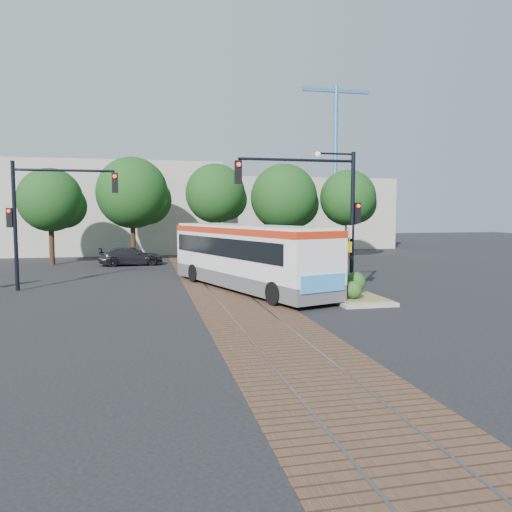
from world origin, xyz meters
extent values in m
plane|color=black|center=(0.00, 0.00, 0.00)|extent=(120.00, 120.00, 0.00)
cube|color=brown|center=(0.00, 4.00, 0.01)|extent=(3.60, 40.00, 0.01)
cube|color=slate|center=(-0.75, 4.00, 0.01)|extent=(0.06, 40.00, 0.01)
cube|color=slate|center=(0.75, 4.00, 0.01)|extent=(0.06, 40.00, 0.01)
cylinder|color=#382314|center=(-10.00, 16.00, 1.43)|extent=(0.36, 0.36, 2.86)
sphere|color=#1A3E13|center=(-10.00, 16.00, 4.51)|extent=(4.40, 4.40, 4.40)
cylinder|color=#382314|center=(-4.50, 16.80, 1.56)|extent=(0.36, 0.36, 3.12)
sphere|color=#1A3E13|center=(-4.50, 16.80, 5.07)|extent=(5.20, 5.20, 5.20)
cylinder|color=#382314|center=(1.50, 16.00, 1.69)|extent=(0.36, 0.36, 3.39)
sphere|color=#1A3E13|center=(1.50, 16.00, 5.04)|extent=(4.40, 4.40, 4.40)
cylinder|color=#382314|center=(7.00, 16.80, 1.43)|extent=(0.36, 0.36, 2.86)
sphere|color=#1A3E13|center=(7.00, 16.80, 4.81)|extent=(5.20, 5.20, 5.20)
cylinder|color=#382314|center=(12.00, 16.00, 1.56)|extent=(0.36, 0.36, 3.12)
sphere|color=#1A3E13|center=(12.00, 16.00, 4.77)|extent=(4.40, 4.40, 4.40)
cube|color=#ADA899|center=(-8.00, 28.00, 4.00)|extent=(22.00, 12.00, 8.00)
cube|color=#ADA899|center=(12.00, 30.00, 3.50)|extent=(18.00, 10.00, 7.00)
cylinder|color=#3F72B2|center=(18.00, 34.00, 9.00)|extent=(0.50, 0.50, 18.00)
cube|color=#3F72B2|center=(18.00, 34.00, 17.50)|extent=(8.00, 0.40, 0.40)
cube|color=#4E4E51|center=(1.02, 1.98, 0.52)|extent=(5.84, 11.54, 0.66)
cube|color=white|center=(1.02, 1.98, 1.75)|extent=(5.85, 11.55, 1.80)
cube|color=black|center=(0.94, 2.25, 2.04)|extent=(5.55, 10.49, 0.85)
cube|color=red|center=(1.02, 1.98, 2.80)|extent=(5.89, 11.56, 0.28)
cube|color=white|center=(1.02, 1.98, 2.99)|extent=(5.66, 11.17, 0.13)
cube|color=black|center=(2.77, -3.28, 2.13)|extent=(1.48, 0.59, 0.85)
cube|color=#3690D8|center=(2.82, -3.44, 1.00)|extent=(2.00, 0.71, 0.66)
cube|color=orange|center=(2.49, 1.47, 1.19)|extent=(1.40, 4.07, 1.04)
cylinder|color=black|center=(1.28, -2.23, 0.47)|extent=(0.61, 1.00, 0.95)
cylinder|color=black|center=(3.34, -1.54, 0.47)|extent=(0.61, 1.00, 0.95)
cylinder|color=black|center=(-1.15, 5.06, 0.47)|extent=(0.61, 1.00, 0.95)
cylinder|color=black|center=(0.92, 5.74, 0.47)|extent=(0.61, 1.00, 0.95)
cube|color=gray|center=(4.80, -1.00, 0.07)|extent=(2.20, 5.20, 0.15)
cube|color=olive|center=(4.80, -1.00, 0.19)|extent=(1.90, 4.80, 0.08)
sphere|color=#1E4719|center=(4.40, -2.60, 0.58)|extent=(0.70, 0.70, 0.70)
sphere|color=#1E4719|center=(5.10, -1.20, 0.68)|extent=(0.90, 0.90, 0.90)
sphere|color=#1E4719|center=(4.60, 0.40, 0.63)|extent=(0.80, 0.80, 0.80)
sphere|color=#1E4719|center=(5.30, 0.90, 0.53)|extent=(0.60, 0.60, 0.60)
cylinder|color=black|center=(5.10, -0.80, 3.21)|extent=(0.18, 0.18, 6.00)
cylinder|color=black|center=(2.60, -0.80, 5.81)|extent=(5.00, 0.12, 0.12)
cube|color=black|center=(0.10, -0.80, 5.26)|extent=(0.28, 0.22, 0.95)
sphere|color=#FF190C|center=(0.10, -0.94, 5.56)|extent=(0.18, 0.18, 0.18)
cube|color=black|center=(5.32, -0.80, 3.61)|extent=(0.26, 0.20, 0.90)
sphere|color=#FF190C|center=(5.32, -0.93, 3.92)|extent=(0.16, 0.16, 0.16)
cube|color=white|center=(4.92, -0.92, 2.81)|extent=(0.04, 0.45, 0.55)
cube|color=yellow|center=(4.92, -0.92, 2.17)|extent=(0.04, 0.45, 0.45)
cylinder|color=black|center=(4.30, -0.80, 6.12)|extent=(1.60, 0.08, 0.08)
sphere|color=silver|center=(3.50, -0.80, 6.06)|extent=(0.24, 0.24, 0.24)
cylinder|color=black|center=(-9.50, 4.00, 3.00)|extent=(0.18, 0.18, 6.00)
cylinder|color=black|center=(-7.25, 4.00, 5.60)|extent=(4.50, 0.12, 0.12)
cube|color=black|center=(-5.00, 4.00, 5.05)|extent=(0.28, 0.22, 0.95)
sphere|color=#FF190C|center=(-5.00, 3.86, 5.35)|extent=(0.18, 0.18, 0.18)
cube|color=black|center=(-9.72, 4.00, 3.40)|extent=(0.26, 0.20, 0.90)
sphere|color=#FF190C|center=(-9.72, 3.87, 3.70)|extent=(0.16, 0.16, 0.16)
imported|color=black|center=(-4.63, 14.39, 0.63)|extent=(4.47, 2.13, 1.26)
camera|label=1|loc=(-3.65, -20.92, 3.64)|focal=35.00mm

